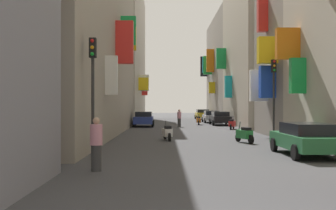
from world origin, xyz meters
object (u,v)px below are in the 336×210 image
(parked_car_green, at_px, (305,138))
(pedestrian_crossing, at_px, (179,118))
(scooter_white, at_px, (167,132))
(scooter_orange, at_px, (199,120))
(scooter_red, at_px, (232,124))
(traffic_light_far_corner, at_px, (274,86))
(parked_car_yellow, at_px, (202,114))
(parked_car_silver, at_px, (211,116))
(parked_car_blue, at_px, (144,119))
(traffic_light_near_corner, at_px, (93,77))
(pedestrian_near_left, at_px, (96,144))
(scooter_green, at_px, (244,134))
(parked_car_black, at_px, (220,118))

(parked_car_green, bearing_deg, pedestrian_crossing, 101.63)
(scooter_white, bearing_deg, scooter_orange, 79.34)
(scooter_orange, bearing_deg, scooter_red, -74.37)
(parked_car_green, relative_size, traffic_light_far_corner, 0.91)
(scooter_red, bearing_deg, parked_car_yellow, 90.56)
(parked_car_silver, distance_m, parked_car_blue, 11.48)
(traffic_light_far_corner, bearing_deg, pedestrian_crossing, 110.18)
(parked_car_green, height_order, traffic_light_near_corner, traffic_light_near_corner)
(parked_car_green, bearing_deg, parked_car_blue, 109.49)
(parked_car_blue, distance_m, scooter_red, 8.83)
(parked_car_yellow, bearing_deg, traffic_light_far_corner, -88.44)
(parked_car_silver, distance_m, pedestrian_near_left, 34.86)
(parked_car_blue, xyz_separation_m, pedestrian_near_left, (-0.14, -25.32, 0.08))
(scooter_green, xyz_separation_m, scooter_orange, (-0.75, 19.67, 0.00))
(parked_car_blue, xyz_separation_m, traffic_light_near_corner, (-0.75, -22.55, 2.36))
(scooter_red, relative_size, traffic_light_far_corner, 0.39)
(parked_car_blue, height_order, parked_car_green, parked_car_blue)
(traffic_light_near_corner, bearing_deg, parked_car_yellow, 78.90)
(parked_car_green, relative_size, scooter_orange, 2.21)
(pedestrian_crossing, bearing_deg, traffic_light_near_corner, -100.69)
(scooter_white, height_order, pedestrian_crossing, pedestrian_crossing)
(scooter_green, bearing_deg, scooter_white, 160.60)
(pedestrian_crossing, xyz_separation_m, traffic_light_near_corner, (-4.12, -21.81, 2.29))
(scooter_green, distance_m, pedestrian_near_left, 11.14)
(parked_car_green, distance_m, pedestrian_near_left, 8.62)
(scooter_green, bearing_deg, parked_car_green, -75.93)
(pedestrian_crossing, distance_m, traffic_light_near_corner, 22.32)
(parked_car_green, xyz_separation_m, scooter_orange, (-2.12, 25.10, -0.25))
(parked_car_green, relative_size, scooter_red, 2.32)
(parked_car_blue, relative_size, parked_car_black, 0.90)
(scooter_white, bearing_deg, scooter_red, 61.99)
(scooter_green, bearing_deg, scooter_red, 83.32)
(parked_car_green, height_order, parked_car_black, parked_car_black)
(parked_car_yellow, distance_m, traffic_light_far_corner, 33.98)
(parked_car_blue, distance_m, traffic_light_near_corner, 22.69)
(parked_car_yellow, bearing_deg, parked_car_silver, -89.92)
(parked_car_black, relative_size, scooter_red, 2.35)
(scooter_red, xyz_separation_m, scooter_white, (-5.58, -10.49, -0.00))
(pedestrian_near_left, distance_m, traffic_light_far_corner, 14.02)
(parked_car_blue, relative_size, scooter_red, 2.12)
(parked_car_blue, bearing_deg, parked_car_yellow, 68.92)
(parked_car_silver, bearing_deg, pedestrian_near_left, -102.66)
(scooter_red, height_order, pedestrian_crossing, pedestrian_crossing)
(parked_car_black, height_order, scooter_red, parked_car_black)
(parked_car_black, height_order, scooter_white, parked_car_black)
(parked_car_yellow, height_order, pedestrian_crossing, pedestrian_crossing)
(parked_car_silver, xyz_separation_m, pedestrian_crossing, (-4.14, -9.42, 0.08))
(scooter_red, relative_size, pedestrian_near_left, 1.11)
(scooter_orange, relative_size, pedestrian_crossing, 1.18)
(parked_car_blue, distance_m, parked_car_black, 8.27)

